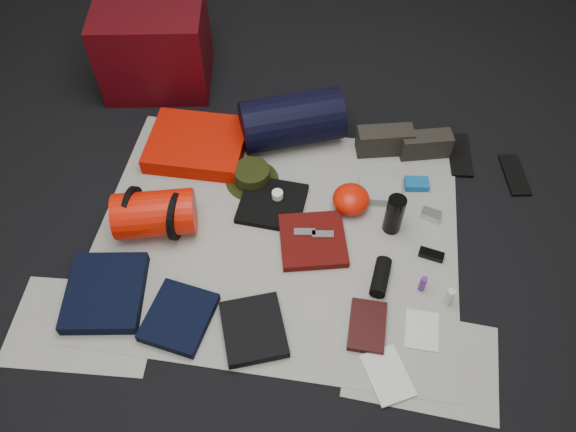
# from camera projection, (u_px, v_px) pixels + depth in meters

# --- Properties ---
(floor) EXTENTS (4.50, 4.50, 0.02)m
(floor) POSITION_uv_depth(u_px,v_px,m) (277.00, 237.00, 2.53)
(floor) COLOR black
(floor) RESTS_ON ground
(newspaper_mat) EXTENTS (1.60, 1.30, 0.01)m
(newspaper_mat) POSITION_uv_depth(u_px,v_px,m) (277.00, 235.00, 2.52)
(newspaper_mat) COLOR #BABAAC
(newspaper_mat) RESTS_ON floor
(newspaper_sheet_front_left) EXTENTS (0.61, 0.44, 0.00)m
(newspaper_sheet_front_left) POSITION_uv_depth(u_px,v_px,m) (84.00, 325.00, 2.26)
(newspaper_sheet_front_left) COLOR #BABAAC
(newspaper_sheet_front_left) RESTS_ON floor
(newspaper_sheet_front_right) EXTENTS (0.60, 0.43, 0.00)m
(newspaper_sheet_front_right) POSITION_uv_depth(u_px,v_px,m) (422.00, 361.00, 2.17)
(newspaper_sheet_front_right) COLOR #BABAAC
(newspaper_sheet_front_right) RESTS_ON floor
(red_cabinet) EXTENTS (0.62, 0.55, 0.46)m
(red_cabinet) POSITION_uv_depth(u_px,v_px,m) (154.00, 45.00, 2.97)
(red_cabinet) COLOR #43040A
(red_cabinet) RESTS_ON floor
(sleeping_pad) EXTENTS (0.47, 0.39, 0.09)m
(sleeping_pad) POSITION_uv_depth(u_px,v_px,m) (197.00, 145.00, 2.79)
(sleeping_pad) COLOR red
(sleeping_pad) RESTS_ON newspaper_mat
(stuff_sack) EXTENTS (0.39, 0.29, 0.21)m
(stuff_sack) POSITION_uv_depth(u_px,v_px,m) (155.00, 214.00, 2.46)
(stuff_sack) COLOR red
(stuff_sack) RESTS_ON newspaper_mat
(sack_strap_left) EXTENTS (0.02, 0.22, 0.22)m
(sack_strap_left) POSITION_uv_depth(u_px,v_px,m) (133.00, 210.00, 2.46)
(sack_strap_left) COLOR black
(sack_strap_left) RESTS_ON newspaper_mat
(sack_strap_right) EXTENTS (0.03, 0.22, 0.22)m
(sack_strap_right) POSITION_uv_depth(u_px,v_px,m) (177.00, 216.00, 2.44)
(sack_strap_right) COLOR black
(sack_strap_right) RESTS_ON newspaper_mat
(navy_duffel) EXTENTS (0.55, 0.42, 0.26)m
(navy_duffel) POSITION_uv_depth(u_px,v_px,m) (292.00, 120.00, 2.77)
(navy_duffel) COLOR black
(navy_duffel) RESTS_ON newspaper_mat
(boonie_brim) EXTENTS (0.29, 0.29, 0.01)m
(boonie_brim) POSITION_uv_depth(u_px,v_px,m) (252.00, 180.00, 2.70)
(boonie_brim) COLOR black
(boonie_brim) RESTS_ON newspaper_mat
(boonie_crown) EXTENTS (0.17, 0.17, 0.08)m
(boonie_crown) POSITION_uv_depth(u_px,v_px,m) (252.00, 175.00, 2.67)
(boonie_crown) COLOR black
(boonie_crown) RESTS_ON boonie_brim
(hiking_boot_left) EXTENTS (0.29, 0.16, 0.14)m
(hiking_boot_left) POSITION_uv_depth(u_px,v_px,m) (384.00, 141.00, 2.77)
(hiking_boot_left) COLOR #27241F
(hiking_boot_left) RESTS_ON newspaper_mat
(hiking_boot_right) EXTENTS (0.26, 0.15, 0.12)m
(hiking_boot_right) POSITION_uv_depth(u_px,v_px,m) (425.00, 145.00, 2.76)
(hiking_boot_right) COLOR #27241F
(hiking_boot_right) RESTS_ON newspaper_mat
(flip_flop_left) EXTENTS (0.13, 0.29, 0.02)m
(flip_flop_left) POSITION_uv_depth(u_px,v_px,m) (459.00, 155.00, 2.80)
(flip_flop_left) COLOR black
(flip_flop_left) RESTS_ON floor
(flip_flop_right) EXTENTS (0.14, 0.27, 0.01)m
(flip_flop_right) POSITION_uv_depth(u_px,v_px,m) (514.00, 175.00, 2.72)
(flip_flop_right) COLOR black
(flip_flop_right) RESTS_ON floor
(trousers_navy_a) EXTENTS (0.36, 0.40, 0.06)m
(trousers_navy_a) POSITION_uv_depth(u_px,v_px,m) (105.00, 292.00, 2.31)
(trousers_navy_a) COLOR black
(trousers_navy_a) RESTS_ON newspaper_mat
(trousers_navy_b) EXTENTS (0.29, 0.32, 0.04)m
(trousers_navy_b) POSITION_uv_depth(u_px,v_px,m) (179.00, 317.00, 2.25)
(trousers_navy_b) COLOR black
(trousers_navy_b) RESTS_ON newspaper_mat
(trousers_charcoal) EXTENTS (0.32, 0.34, 0.04)m
(trousers_charcoal) POSITION_uv_depth(u_px,v_px,m) (254.00, 329.00, 2.22)
(trousers_charcoal) COLOR black
(trousers_charcoal) RESTS_ON newspaper_mat
(black_tshirt) EXTENTS (0.31, 0.29, 0.03)m
(black_tshirt) POSITION_uv_depth(u_px,v_px,m) (272.00, 204.00, 2.60)
(black_tshirt) COLOR black
(black_tshirt) RESTS_ON newspaper_mat
(red_shirt) EXTENTS (0.34, 0.34, 0.04)m
(red_shirt) POSITION_uv_depth(u_px,v_px,m) (313.00, 240.00, 2.47)
(red_shirt) COLOR #4E0A08
(red_shirt) RESTS_ON newspaper_mat
(orange_stuff_sack) EXTENTS (0.22, 0.22, 0.11)m
(orange_stuff_sack) POSITION_uv_depth(u_px,v_px,m) (351.00, 199.00, 2.57)
(orange_stuff_sack) COLOR red
(orange_stuff_sack) RESTS_ON newspaper_mat
(first_aid_pouch) EXTENTS (0.20, 0.15, 0.05)m
(first_aid_pouch) POSITION_uv_depth(u_px,v_px,m) (380.00, 191.00, 2.63)
(first_aid_pouch) COLOR gray
(first_aid_pouch) RESTS_ON newspaper_mat
(water_bottle) EXTENTS (0.10, 0.10, 0.20)m
(water_bottle) POSITION_uv_depth(u_px,v_px,m) (394.00, 214.00, 2.46)
(water_bottle) COLOR black
(water_bottle) RESTS_ON newspaper_mat
(speaker) EXTENTS (0.09, 0.18, 0.07)m
(speaker) POSITION_uv_depth(u_px,v_px,m) (381.00, 277.00, 2.35)
(speaker) COLOR black
(speaker) RESTS_ON newspaper_mat
(compact_camera) EXTENTS (0.10, 0.07, 0.03)m
(compact_camera) POSITION_uv_depth(u_px,v_px,m) (431.00, 215.00, 2.56)
(compact_camera) COLOR silver
(compact_camera) RESTS_ON newspaper_mat
(cyan_case) EXTENTS (0.12, 0.08, 0.04)m
(cyan_case) POSITION_uv_depth(u_px,v_px,m) (417.00, 184.00, 2.67)
(cyan_case) COLOR #105A9E
(cyan_case) RESTS_ON newspaper_mat
(toiletry_purple) EXTENTS (0.03, 0.03, 0.08)m
(toiletry_purple) POSITION_uv_depth(u_px,v_px,m) (423.00, 284.00, 2.32)
(toiletry_purple) COLOR #55277E
(toiletry_purple) RESTS_ON newspaper_mat
(toiletry_clear) EXTENTS (0.04, 0.04, 0.09)m
(toiletry_clear) POSITION_uv_depth(u_px,v_px,m) (450.00, 297.00, 2.28)
(toiletry_clear) COLOR beige
(toiletry_clear) RESTS_ON newspaper_mat
(paperback_book) EXTENTS (0.15, 0.22, 0.03)m
(paperback_book) POSITION_uv_depth(u_px,v_px,m) (367.00, 326.00, 2.23)
(paperback_book) COLOR black
(paperback_book) RESTS_ON newspaper_mat
(map_booklet) EXTENTS (0.23, 0.26, 0.01)m
(map_booklet) POSITION_uv_depth(u_px,v_px,m) (388.00, 375.00, 2.12)
(map_booklet) COLOR silver
(map_booklet) RESTS_ON newspaper_mat
(map_printout) EXTENTS (0.14, 0.17, 0.01)m
(map_printout) POSITION_uv_depth(u_px,v_px,m) (422.00, 330.00, 2.24)
(map_printout) COLOR silver
(map_printout) RESTS_ON newspaper_mat
(sunglasses) EXTENTS (0.11, 0.06, 0.03)m
(sunglasses) POSITION_uv_depth(u_px,v_px,m) (431.00, 255.00, 2.44)
(sunglasses) COLOR black
(sunglasses) RESTS_ON newspaper_mat
(key_cluster) EXTENTS (0.07, 0.07, 0.01)m
(key_cluster) POSITION_uv_depth(u_px,v_px,m) (97.00, 323.00, 2.25)
(key_cluster) COLOR silver
(key_cluster) RESTS_ON newspaper_mat
(tape_roll) EXTENTS (0.05, 0.05, 0.03)m
(tape_roll) POSITION_uv_depth(u_px,v_px,m) (277.00, 195.00, 2.59)
(tape_roll) COLOR white
(tape_roll) RESTS_ON black_tshirt
(energy_bar_a) EXTENTS (0.10, 0.05, 0.01)m
(energy_bar_a) POSITION_uv_depth(u_px,v_px,m) (305.00, 232.00, 2.47)
(energy_bar_a) COLOR silver
(energy_bar_a) RESTS_ON red_shirt
(energy_bar_b) EXTENTS (0.10, 0.05, 0.01)m
(energy_bar_b) POSITION_uv_depth(u_px,v_px,m) (323.00, 234.00, 2.46)
(energy_bar_b) COLOR silver
(energy_bar_b) RESTS_ON red_shirt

